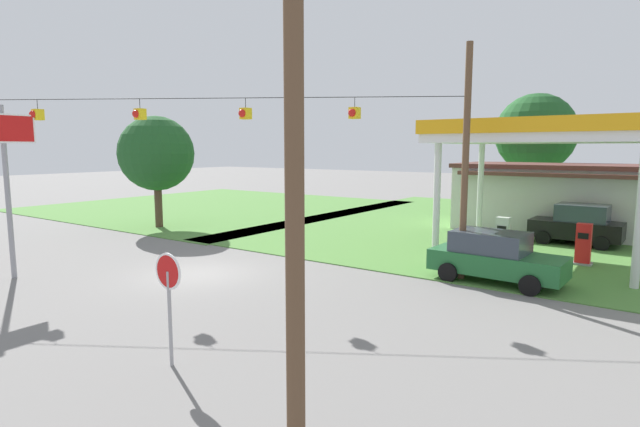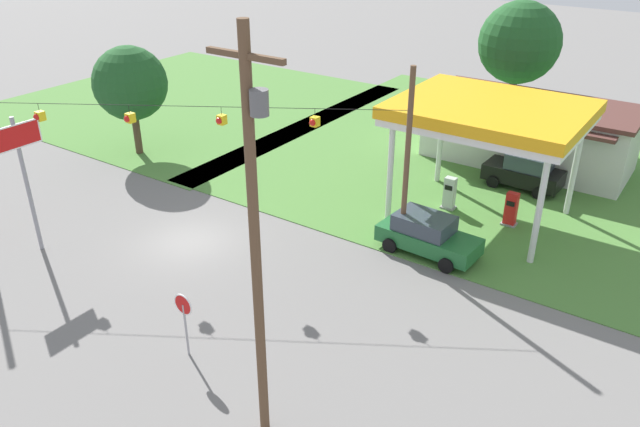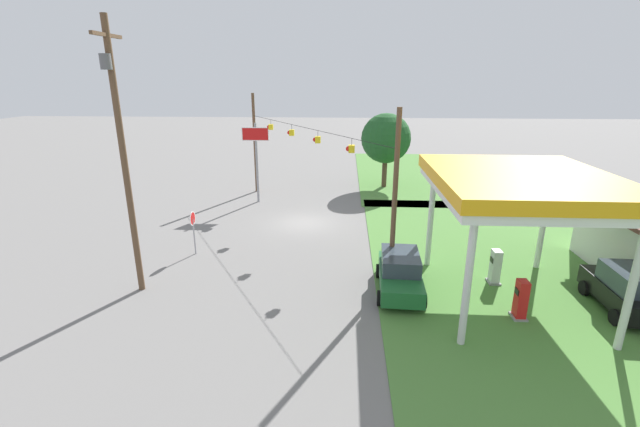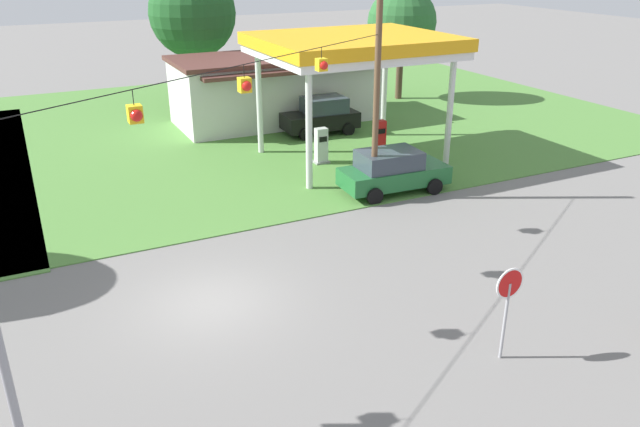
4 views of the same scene
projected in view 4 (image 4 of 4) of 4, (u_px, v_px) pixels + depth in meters
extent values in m
plane|color=slate|center=(211.00, 303.00, 17.89)|extent=(160.00, 160.00, 0.00)
cube|color=#4C7F38|center=(314.00, 116.00, 37.80)|extent=(36.00, 28.00, 0.04)
cube|color=silver|center=(353.00, 52.00, 28.17)|extent=(8.26, 6.86, 0.35)
cube|color=orange|center=(353.00, 41.00, 28.00)|extent=(8.46, 7.06, 0.55)
cylinder|color=silver|center=(309.00, 133.00, 25.43)|extent=(0.28, 0.28, 4.91)
cylinder|color=silver|center=(450.00, 114.00, 28.29)|extent=(0.28, 0.28, 4.91)
cylinder|color=silver|center=(259.00, 104.00, 30.11)|extent=(0.28, 0.28, 4.91)
cylinder|color=silver|center=(384.00, 91.00, 32.96)|extent=(0.28, 0.28, 4.91)
cube|color=silver|center=(277.00, 91.00, 36.14)|extent=(11.43, 5.02, 3.59)
cube|color=#512D28|center=(276.00, 57.00, 35.39)|extent=(11.73, 5.32, 0.24)
cube|color=#512D28|center=(296.00, 72.00, 33.17)|extent=(10.29, 0.70, 0.20)
cube|color=gray|center=(321.00, 162.00, 29.50)|extent=(0.71, 0.56, 0.12)
cube|color=silver|center=(321.00, 145.00, 29.16)|extent=(0.55, 0.40, 1.59)
cube|color=black|center=(323.00, 139.00, 28.86)|extent=(0.39, 0.03, 0.24)
cube|color=gray|center=(379.00, 153.00, 30.78)|extent=(0.71, 0.56, 0.12)
cube|color=red|center=(379.00, 137.00, 30.44)|extent=(0.55, 0.40, 1.59)
cube|color=black|center=(382.00, 131.00, 30.14)|extent=(0.39, 0.03, 0.24)
cube|color=#1E602D|center=(394.00, 176.00, 25.83)|extent=(4.58, 2.08, 0.73)
cube|color=#333D47|center=(389.00, 160.00, 25.45)|extent=(2.55, 1.82, 0.72)
cylinder|color=black|center=(411.00, 173.00, 27.28)|extent=(0.69, 0.25, 0.68)
cylinder|color=black|center=(434.00, 186.00, 25.68)|extent=(0.69, 0.25, 0.68)
cylinder|color=black|center=(354.00, 181.00, 26.27)|extent=(0.69, 0.25, 0.68)
cylinder|color=black|center=(375.00, 196.00, 24.67)|extent=(0.69, 0.25, 0.68)
cube|color=black|center=(320.00, 120.00, 33.97)|extent=(4.14, 1.98, 0.84)
cube|color=#333D47|center=(324.00, 105.00, 33.73)|extent=(2.30, 1.77, 0.83)
cylinder|color=black|center=(306.00, 135.00, 32.86)|extent=(0.69, 0.24, 0.68)
cylinder|color=black|center=(292.00, 126.00, 34.45)|extent=(0.69, 0.24, 0.68)
cylinder|color=black|center=(348.00, 129.00, 33.82)|extent=(0.69, 0.24, 0.68)
cylinder|color=black|center=(334.00, 121.00, 35.40)|extent=(0.69, 0.24, 0.68)
cylinder|color=#99999E|center=(505.00, 321.00, 15.08)|extent=(0.08, 0.08, 2.10)
cylinder|color=white|center=(510.00, 283.00, 14.67)|extent=(0.80, 0.03, 0.80)
cylinder|color=red|center=(510.00, 283.00, 14.67)|extent=(0.70, 0.03, 0.70)
cylinder|color=brown|center=(377.00, 97.00, 23.77)|extent=(0.24, 0.24, 8.30)
cylinder|color=black|center=(193.00, 76.00, 15.36)|extent=(16.68, 10.02, 0.02)
cylinder|color=black|center=(133.00, 97.00, 13.93)|extent=(0.02, 0.02, 0.35)
cube|color=yellow|center=(135.00, 114.00, 14.07)|extent=(0.32, 0.32, 0.40)
sphere|color=red|center=(136.00, 116.00, 13.93)|extent=(0.28, 0.28, 0.28)
cylinder|color=black|center=(244.00, 71.00, 16.93)|extent=(0.02, 0.02, 0.35)
cube|color=yellow|center=(245.00, 85.00, 17.08)|extent=(0.32, 0.32, 0.40)
sphere|color=red|center=(247.00, 86.00, 16.93)|extent=(0.28, 0.28, 0.28)
cylinder|color=black|center=(321.00, 53.00, 19.93)|extent=(0.02, 0.02, 0.35)
cube|color=yellow|center=(321.00, 65.00, 20.08)|extent=(0.32, 0.32, 0.40)
sphere|color=red|center=(324.00, 65.00, 19.94)|extent=(0.28, 0.28, 0.28)
cylinder|color=#4C3828|center=(197.00, 78.00, 39.72)|extent=(0.44, 0.44, 3.59)
sphere|color=#1E5123|center=(192.00, 14.00, 38.18)|extent=(5.31, 5.31, 5.31)
cylinder|color=#4C3828|center=(399.00, 75.00, 41.62)|extent=(0.44, 0.44, 3.22)
sphere|color=#28602D|center=(402.00, 22.00, 40.29)|extent=(4.46, 4.46, 4.46)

